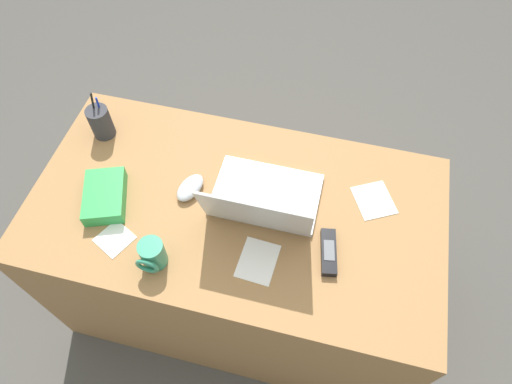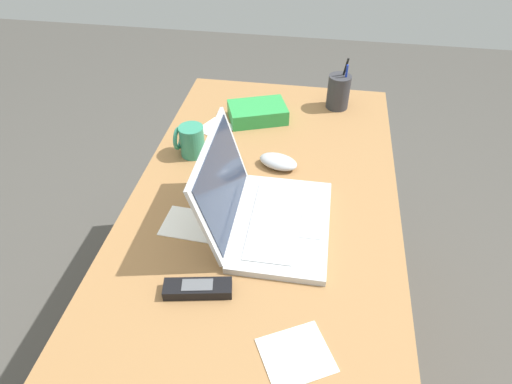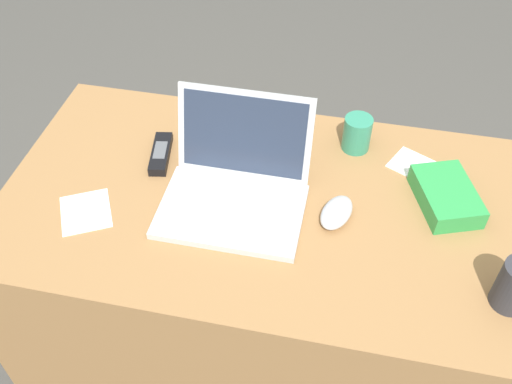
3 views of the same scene
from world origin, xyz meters
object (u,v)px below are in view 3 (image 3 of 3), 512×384
laptop (235,186)px  cordless_phone (161,154)px  computer_mouse (337,212)px  snack_bag (446,196)px  coffee_mug_white (357,132)px

laptop → cordless_phone: laptop is taller
computer_mouse → snack_bag: snack_bag is taller
laptop → cordless_phone: bearing=154.5°
coffee_mug_white → snack_bag: bearing=-35.7°
computer_mouse → cordless_phone: computer_mouse is taller
cordless_phone → snack_bag: bearing=-1.3°
laptop → snack_bag: 0.50m
coffee_mug_white → cordless_phone: coffee_mug_white is taller
coffee_mug_white → cordless_phone: (-0.49, -0.15, -0.04)m
computer_mouse → coffee_mug_white: 0.27m
cordless_phone → snack_bag: snack_bag is taller
laptop → snack_bag: laptop is taller
coffee_mug_white → cordless_phone: 0.51m
laptop → coffee_mug_white: 0.37m
computer_mouse → coffee_mug_white: (0.02, 0.26, 0.03)m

